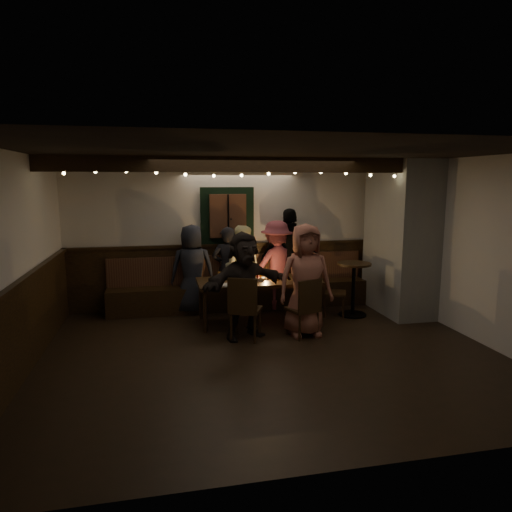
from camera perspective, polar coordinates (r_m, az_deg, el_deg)
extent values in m
cube|color=black|center=(6.17, 1.81, -12.19)|extent=(6.00, 5.00, 0.01)
cube|color=black|center=(5.74, 1.95, 12.80)|extent=(6.00, 5.00, 0.01)
cube|color=silver|center=(8.24, -2.27, 2.69)|extent=(6.00, 0.01, 2.60)
cube|color=silver|center=(5.88, -27.87, -1.13)|extent=(0.01, 5.00, 2.60)
cube|color=silver|center=(7.15, 25.99, 0.70)|extent=(0.01, 5.00, 2.60)
cube|color=black|center=(8.34, -2.20, -2.46)|extent=(6.00, 0.05, 1.10)
cube|color=black|center=(6.04, -27.05, -8.14)|extent=(0.05, 5.00, 1.10)
cube|color=gray|center=(8.19, 17.60, 2.21)|extent=(0.70, 1.40, 2.60)
cube|color=black|center=(8.17, -1.89, -5.04)|extent=(4.60, 0.45, 0.45)
cube|color=#452517|center=(8.24, -2.13, -1.53)|extent=(4.60, 0.06, 0.50)
cube|color=black|center=(8.12, -3.61, 5.05)|extent=(0.95, 0.04, 1.00)
cube|color=#452517|center=(8.06, -3.55, 5.02)|extent=(0.64, 0.12, 0.76)
cube|color=black|center=(6.71, -0.14, 11.34)|extent=(6.00, 0.16, 0.22)
sphere|color=#FFE599|center=(6.66, -22.89, 9.50)|extent=(0.04, 0.04, 0.04)
sphere|color=#FFE599|center=(6.60, -19.44, 9.92)|extent=(0.04, 0.04, 0.04)
sphere|color=#FFE599|center=(6.56, -15.93, 10.15)|extent=(0.04, 0.04, 0.04)
sphere|color=#FFE599|center=(6.55, -12.38, 10.14)|extent=(0.04, 0.04, 0.04)
sphere|color=#FFE599|center=(6.56, -8.82, 10.02)|extent=(0.04, 0.04, 0.04)
sphere|color=#FFE599|center=(6.59, -5.29, 9.95)|extent=(0.04, 0.04, 0.04)
sphere|color=#FFE599|center=(6.65, -1.81, 10.03)|extent=(0.04, 0.04, 0.04)
sphere|color=#FFE599|center=(6.73, 1.59, 10.23)|extent=(0.04, 0.04, 0.04)
sphere|color=#FFE599|center=(6.84, 4.91, 10.38)|extent=(0.04, 0.04, 0.04)
sphere|color=#FFE599|center=(6.96, 8.11, 10.35)|extent=(0.04, 0.04, 0.04)
sphere|color=#FFE599|center=(7.11, 11.19, 10.11)|extent=(0.04, 0.04, 0.04)
sphere|color=#FFE599|center=(7.27, 14.13, 9.78)|extent=(0.04, 0.04, 0.04)
sphere|color=#FFE599|center=(7.46, 16.92, 9.52)|extent=(0.04, 0.04, 0.04)
sphere|color=#FFE599|center=(7.66, 19.59, 9.42)|extent=(0.04, 0.04, 0.04)
cube|color=black|center=(7.31, 0.32, -3.22)|extent=(1.94, 0.83, 0.06)
cylinder|color=black|center=(6.93, -6.40, -6.94)|extent=(0.06, 0.06, 0.64)
cylinder|color=black|center=(7.59, -6.91, -5.51)|extent=(0.06, 0.06, 0.64)
cylinder|color=black|center=(7.31, 7.83, -6.10)|extent=(0.06, 0.06, 0.64)
cylinder|color=black|center=(7.94, 6.16, -4.82)|extent=(0.06, 0.06, 0.64)
cylinder|color=#BF7226|center=(7.31, -4.56, -2.50)|extent=(0.06, 0.06, 0.13)
cylinder|color=#BF7226|center=(7.02, -2.51, -2.98)|extent=(0.06, 0.06, 0.13)
cylinder|color=silver|center=(7.43, -1.00, -2.28)|extent=(0.06, 0.06, 0.13)
cylinder|color=#BF7226|center=(7.26, 2.67, -2.57)|extent=(0.06, 0.06, 0.13)
cylinder|color=silver|center=(7.57, 3.80, -2.07)|extent=(0.06, 0.06, 0.13)
cylinder|color=#BF7226|center=(7.36, 5.81, -2.43)|extent=(0.06, 0.06, 0.13)
cylinder|color=white|center=(6.94, -3.51, -3.62)|extent=(0.24, 0.24, 0.01)
cube|color=#B2B2B7|center=(7.25, 0.40, -2.90)|extent=(0.15, 0.09, 0.05)
cylinder|color=#990C0C|center=(7.24, 0.19, -2.52)|extent=(0.03, 0.03, 0.15)
cylinder|color=gold|center=(7.25, 0.62, -2.50)|extent=(0.03, 0.03, 0.15)
cylinder|color=silver|center=(7.36, 1.21, -2.60)|extent=(0.05, 0.05, 0.07)
sphere|color=#FFB24C|center=(7.35, 1.21, -2.18)|extent=(0.03, 0.03, 0.03)
cube|color=black|center=(6.59, -1.31, -6.75)|extent=(0.56, 0.56, 0.04)
cube|color=black|center=(6.34, -1.72, -4.95)|extent=(0.40, 0.21, 0.48)
cylinder|color=black|center=(6.78, 0.45, -8.27)|extent=(0.04, 0.04, 0.41)
cylinder|color=black|center=(6.46, -0.17, -9.17)|extent=(0.04, 0.04, 0.41)
cylinder|color=black|center=(6.85, -2.37, -8.08)|extent=(0.04, 0.04, 0.41)
cylinder|color=black|center=(6.54, -3.12, -8.95)|extent=(0.04, 0.04, 0.41)
cube|color=black|center=(6.74, 5.81, -6.65)|extent=(0.50, 0.50, 0.04)
cube|color=black|center=(6.54, 6.78, -4.94)|extent=(0.39, 0.16, 0.45)
cylinder|color=black|center=(7.02, 6.06, -7.81)|extent=(0.03, 0.03, 0.39)
cylinder|color=black|center=(6.77, 7.70, -8.48)|extent=(0.03, 0.03, 0.39)
cylinder|color=black|center=(6.84, 3.88, -8.24)|extent=(0.03, 0.03, 0.39)
cylinder|color=black|center=(6.59, 5.48, -8.95)|extent=(0.03, 0.03, 0.39)
cube|color=black|center=(7.84, 9.76, -4.56)|extent=(0.50, 0.50, 0.04)
cube|color=black|center=(7.79, 8.55, -2.84)|extent=(0.18, 0.37, 0.43)
cylinder|color=black|center=(7.74, 10.85, -6.34)|extent=(0.03, 0.03, 0.37)
cylinder|color=black|center=(7.75, 8.55, -6.26)|extent=(0.03, 0.03, 0.37)
cylinder|color=black|center=(8.04, 10.85, -5.74)|extent=(0.03, 0.03, 0.37)
cylinder|color=black|center=(8.04, 8.64, -5.67)|extent=(0.03, 0.03, 0.37)
cylinder|color=black|center=(8.00, 11.96, -7.14)|extent=(0.46, 0.46, 0.03)
cylinder|color=black|center=(7.89, 12.07, -4.15)|extent=(0.06, 0.06, 0.89)
cylinder|color=black|center=(7.80, 12.18, -0.98)|extent=(0.57, 0.57, 0.04)
imported|color=#1F222C|center=(7.87, -7.96, -1.63)|extent=(0.78, 0.54, 1.54)
imported|color=black|center=(7.94, -3.55, -1.65)|extent=(0.60, 0.46, 1.49)
imported|color=beige|center=(7.95, -1.93, -1.55)|extent=(0.87, 0.77, 1.51)
imported|color=brown|center=(8.07, 2.58, -1.14)|extent=(1.12, 0.79, 1.57)
imported|color=black|center=(8.16, 4.30, -0.30)|extent=(1.08, 0.54, 1.78)
imported|color=black|center=(6.57, -1.50, -3.69)|extent=(1.51, 0.94, 1.55)
imported|color=#9B5846|center=(6.71, 6.19, -3.01)|extent=(0.82, 0.54, 1.66)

